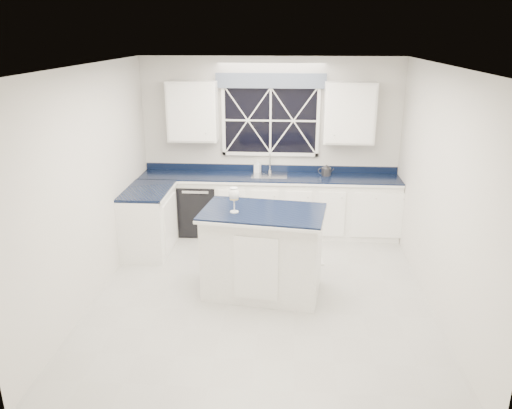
# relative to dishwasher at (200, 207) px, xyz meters

# --- Properties ---
(ground) EXTENTS (4.50, 4.50, 0.00)m
(ground) POSITION_rel_dishwasher_xyz_m (1.10, -1.95, -0.41)
(ground) COLOR #A5A5A1
(ground) RESTS_ON ground
(back_wall) EXTENTS (4.00, 0.10, 2.70)m
(back_wall) POSITION_rel_dishwasher_xyz_m (1.10, 0.30, 0.94)
(back_wall) COLOR beige
(back_wall) RESTS_ON ground
(base_cabinets) EXTENTS (3.99, 1.60, 0.90)m
(base_cabinets) POSITION_rel_dishwasher_xyz_m (0.77, -0.17, 0.04)
(base_cabinets) COLOR white
(base_cabinets) RESTS_ON ground
(countertop) EXTENTS (3.98, 0.64, 0.04)m
(countertop) POSITION_rel_dishwasher_xyz_m (1.10, 0.00, 0.51)
(countertop) COLOR black
(countertop) RESTS_ON base_cabinets
(dishwasher) EXTENTS (0.60, 0.58, 0.82)m
(dishwasher) POSITION_rel_dishwasher_xyz_m (0.00, 0.00, 0.00)
(dishwasher) COLOR black
(dishwasher) RESTS_ON ground
(window) EXTENTS (1.65, 0.09, 1.26)m
(window) POSITION_rel_dishwasher_xyz_m (1.10, 0.25, 1.42)
(window) COLOR black
(window) RESTS_ON ground
(upper_cabinets) EXTENTS (3.10, 0.34, 0.90)m
(upper_cabinets) POSITION_rel_dishwasher_xyz_m (1.10, 0.13, 1.49)
(upper_cabinets) COLOR white
(upper_cabinets) RESTS_ON ground
(faucet) EXTENTS (0.05, 0.20, 0.30)m
(faucet) POSITION_rel_dishwasher_xyz_m (1.10, 0.19, 0.69)
(faucet) COLOR #BDBDBF
(faucet) RESTS_ON countertop
(island) EXTENTS (1.53, 1.05, 1.06)m
(island) POSITION_rel_dishwasher_xyz_m (1.11, -1.91, 0.12)
(island) COLOR white
(island) RESTS_ON ground
(rug) EXTENTS (1.37, 0.90, 0.02)m
(rug) POSITION_rel_dishwasher_xyz_m (1.23, -0.79, -0.40)
(rug) COLOR #BBBCB6
(rug) RESTS_ON ground
(kettle) EXTENTS (0.24, 0.17, 0.17)m
(kettle) POSITION_rel_dishwasher_xyz_m (1.97, 0.09, 0.61)
(kettle) COLOR #303033
(kettle) RESTS_ON countertop
(wine_glass) EXTENTS (0.13, 0.13, 0.30)m
(wine_glass) POSITION_rel_dishwasher_xyz_m (0.78, -1.98, 0.86)
(wine_glass) COLOR silver
(wine_glass) RESTS_ON island
(soap_bottle) EXTENTS (0.11, 0.12, 0.20)m
(soap_bottle) POSITION_rel_dishwasher_xyz_m (0.90, 0.22, 0.63)
(soap_bottle) COLOR silver
(soap_bottle) RESTS_ON countertop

